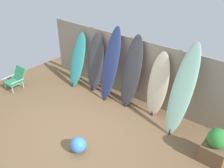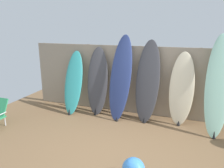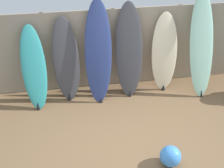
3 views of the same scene
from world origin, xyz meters
The scene contains 11 objects.
ground centered at (0.00, 0.00, 0.00)m, with size 7.68×7.68×0.00m, color brown.
fence_back centered at (0.00, 2.01, 0.90)m, with size 6.08×0.11×1.80m.
surfboard_teal_0 centered at (-1.68, 1.55, 0.81)m, with size 0.54×0.74×1.65m.
surfboard_charcoal_1 centered at (-1.03, 1.66, 0.87)m, with size 0.60×0.50×1.77m.
surfboard_navy_2 centered at (-0.37, 1.58, 1.04)m, with size 0.63×0.73×2.10m.
surfboard_charcoal_3 centered at (0.29, 1.67, 0.98)m, with size 0.60×0.61×1.98m.
surfboard_cream_4 centered at (1.09, 1.71, 0.86)m, with size 0.58×0.44×1.73m.
surfboard_seafoam_5 centered at (1.82, 1.52, 1.07)m, with size 0.55×0.89×2.15m.
beach_chair centered at (-2.99, 0.11, 0.32)m, with size 0.50×0.58×0.63m.
planter_box centered at (2.91, 1.00, 0.37)m, with size 0.49×0.50×0.80m.
beach_ball centered at (0.52, -0.62, 0.18)m, with size 0.36×0.36×0.36m, color #3F8CE5.
Camera 1 is at (3.67, -3.31, 4.03)m, focal length 40.00 mm.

